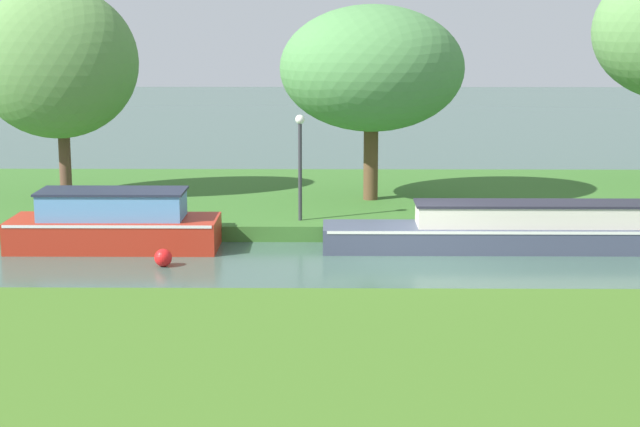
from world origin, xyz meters
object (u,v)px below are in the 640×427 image
at_px(red_barge, 114,224).
at_px(lamp_post, 300,154).
at_px(willow_tree_left, 56,63).
at_px(channel_buoy, 163,258).
at_px(willow_tree_centre, 372,69).
at_px(slate_narrowboat, 537,230).

bearing_deg(red_barge, lamp_post, 20.13).
bearing_deg(willow_tree_left, lamp_post, -25.01).
height_order(lamp_post, channel_buoy, lamp_post).
bearing_deg(willow_tree_centre, willow_tree_left, 177.48).
height_order(red_barge, lamp_post, lamp_post).
distance_m(red_barge, willow_tree_left, 6.72).
bearing_deg(lamp_post, willow_tree_centre, 56.09).
height_order(red_barge, willow_tree_left, willow_tree_left).
relative_size(red_barge, willow_tree_left, 0.83).
bearing_deg(willow_tree_centre, lamp_post, -123.91).
relative_size(willow_tree_left, willow_tree_centre, 1.10).
distance_m(red_barge, slate_narrowboat, 10.43).
relative_size(slate_narrowboat, lamp_post, 3.61).
distance_m(red_barge, channel_buoy, 2.38).
relative_size(lamp_post, channel_buoy, 6.75).
xyz_separation_m(slate_narrowboat, willow_tree_left, (-12.98, 4.98, 3.84)).
bearing_deg(willow_tree_left, channel_buoy, -59.17).
height_order(red_barge, channel_buoy, red_barge).
bearing_deg(willow_tree_left, slate_narrowboat, -21.00).
height_order(slate_narrowboat, willow_tree_centre, willow_tree_centre).
height_order(willow_tree_left, lamp_post, willow_tree_left).
bearing_deg(red_barge, channel_buoy, -50.41).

